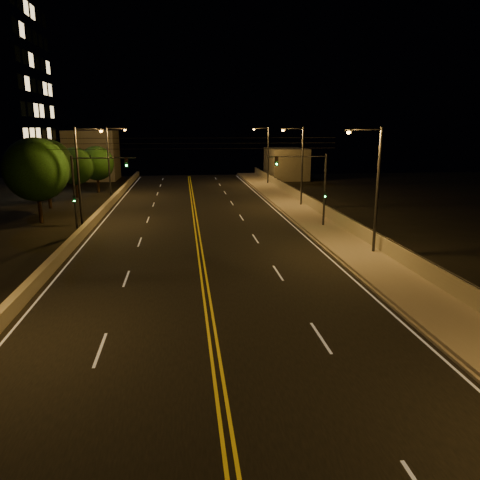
{
  "coord_description": "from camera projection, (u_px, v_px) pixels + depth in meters",
  "views": [
    {
      "loc": [
        -1.03,
        -7.04,
        8.59
      ],
      "look_at": [
        2.0,
        18.0,
        2.5
      ],
      "focal_mm": 35.0,
      "sensor_mm": 36.0,
      "label": 1
    }
  ],
  "objects": [
    {
      "name": "streetlight_6",
      "position": [
        111.0,
        157.0,
        57.99
      ],
      "size": [
        2.55,
        0.28,
        8.62
      ],
      "color": "#2D2D33",
      "rests_on": "ground"
    },
    {
      "name": "parapet_rail",
      "position": [
        401.0,
        246.0,
        29.38
      ],
      "size": [
        0.06,
        120.0,
        0.06
      ],
      "primitive_type": "cylinder",
      "rotation": [
        1.57,
        0.0,
        0.0
      ],
      "color": "black",
      "rests_on": "parapet_wall"
    },
    {
      "name": "lane_markings",
      "position": [
        203.0,
        273.0,
        28.16
      ],
      "size": [
        17.32,
        116.0,
        0.0
      ],
      "color": "silver",
      "rests_on": "road"
    },
    {
      "name": "streetlight_3",
      "position": [
        266.0,
        152.0,
        70.37
      ],
      "size": [
        2.55,
        0.28,
        8.62
      ],
      "color": "#2D2D33",
      "rests_on": "ground"
    },
    {
      "name": "streetlight_2",
      "position": [
        300.0,
        161.0,
        50.47
      ],
      "size": [
        2.55,
        0.28,
        8.62
      ],
      "color": "#2D2D33",
      "rests_on": "ground"
    },
    {
      "name": "overhead_wires",
      "position": [
        196.0,
        143.0,
        35.67
      ],
      "size": [
        22.0,
        0.03,
        0.83
      ],
      "color": "black"
    },
    {
      "name": "road",
      "position": [
        203.0,
        273.0,
        28.23
      ],
      "size": [
        18.0,
        120.0,
        0.02
      ],
      "primitive_type": "cube",
      "color": "black",
      "rests_on": "ground"
    },
    {
      "name": "tree_2",
      "position": [
        75.0,
        166.0,
        57.81
      ],
      "size": [
        4.58,
        4.58,
        6.21
      ],
      "color": "black",
      "rests_on": "ground"
    },
    {
      "name": "tree_0",
      "position": [
        36.0,
        170.0,
        42.03
      ],
      "size": [
        5.72,
        5.72,
        7.75
      ],
      "color": "black",
      "rests_on": "ground"
    },
    {
      "name": "distant_building_right",
      "position": [
        286.0,
        163.0,
        80.0
      ],
      "size": [
        6.0,
        10.0,
        5.14
      ],
      "primitive_type": "cube",
      "color": "slate",
      "rests_on": "ground"
    },
    {
      "name": "parapet_wall",
      "position": [
        400.0,
        254.0,
        29.5
      ],
      "size": [
        0.3,
        120.0,
        1.0
      ],
      "primitive_type": "cube",
      "color": "#A79F8B",
      "rests_on": "sidewalk"
    },
    {
      "name": "distant_building_left",
      "position": [
        92.0,
        155.0,
        77.97
      ],
      "size": [
        8.0,
        8.0,
        8.08
      ],
      "primitive_type": "cube",
      "color": "slate",
      "rests_on": "ground"
    },
    {
      "name": "streetlight_1",
      "position": [
        374.0,
        183.0,
        30.99
      ],
      "size": [
        2.55,
        0.28,
        8.62
      ],
      "color": "#2D2D33",
      "rests_on": "ground"
    },
    {
      "name": "tree_3",
      "position": [
        97.0,
        163.0,
        62.57
      ],
      "size": [
        4.57,
        4.57,
        6.19
      ],
      "color": "black",
      "rests_on": "ground"
    },
    {
      "name": "traffic_signal_left",
      "position": [
        86.0,
        186.0,
        37.64
      ],
      "size": [
        5.11,
        0.31,
        6.41
      ],
      "color": "#2D2D33",
      "rests_on": "ground"
    },
    {
      "name": "traffic_signal_right",
      "position": [
        314.0,
        182.0,
        39.84
      ],
      "size": [
        5.11,
        0.31,
        6.41
      ],
      "color": "#2D2D33",
      "rests_on": "ground"
    },
    {
      "name": "streetlight_5",
      "position": [
        81.0,
        169.0,
        40.98
      ],
      "size": [
        2.55,
        0.28,
        8.62
      ],
      "color": "#2D2D33",
      "rests_on": "ground"
    },
    {
      "name": "curb",
      "position": [
        346.0,
        267.0,
        29.26
      ],
      "size": [
        0.14,
        120.0,
        0.15
      ],
      "primitive_type": "cube",
      "color": "gray",
      "rests_on": "ground"
    },
    {
      "name": "sidewalk",
      "position": [
        375.0,
        265.0,
        29.46
      ],
      "size": [
        3.6,
        120.0,
        0.3
      ],
      "primitive_type": "cube",
      "color": "gray",
      "rests_on": "ground"
    },
    {
      "name": "tree_1",
      "position": [
        47.0,
        165.0,
        49.85
      ],
      "size": [
        5.51,
        5.51,
        7.46
      ],
      "color": "black",
      "rests_on": "ground"
    },
    {
      "name": "jersey_barrier",
      "position": [
        44.0,
        273.0,
        27.07
      ],
      "size": [
        0.45,
        120.0,
        0.8
      ],
      "primitive_type": "cube",
      "color": "#A79F8B",
      "rests_on": "ground"
    }
  ]
}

